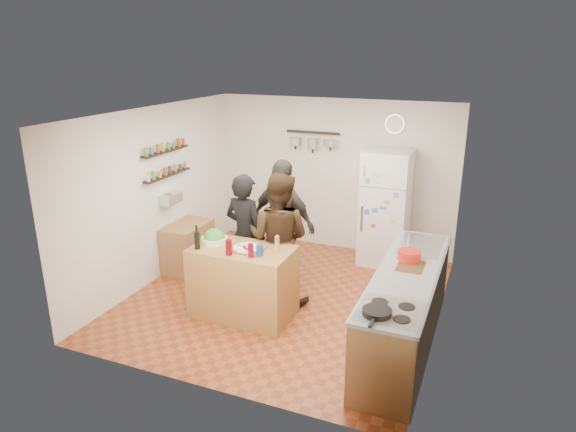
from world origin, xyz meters
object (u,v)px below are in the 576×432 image
at_px(wall_clock, 395,124).
at_px(person_left, 245,235).
at_px(counter_run, 405,310).
at_px(salad_bowl, 214,240).
at_px(wine_bottle, 197,240).
at_px(salt_canister, 260,250).
at_px(person_center, 279,238).
at_px(skillet, 377,312).
at_px(prep_island, 243,282).
at_px(person_back, 283,223).
at_px(fridge, 385,208).
at_px(red_bowl, 409,255).
at_px(pepper_mill, 277,246).
at_px(side_table, 188,247).

bearing_deg(wall_clock, person_left, -125.87).
xyz_separation_m(person_left, counter_run, (2.27, -0.52, -0.40)).
xyz_separation_m(salad_bowl, wine_bottle, (-0.08, -0.27, 0.08)).
bearing_deg(salt_canister, person_left, 128.14).
distance_m(person_center, skillet, 2.27).
bearing_deg(person_center, prep_island, 65.20).
bearing_deg(salt_canister, counter_run, 6.24).
relative_size(person_center, person_back, 0.97).
relative_size(person_left, fridge, 0.94).
height_order(salt_canister, red_bowl, salt_canister).
bearing_deg(fridge, wine_bottle, -124.31).
height_order(salad_bowl, person_center, person_center).
bearing_deg(fridge, person_left, -130.61).
bearing_deg(prep_island, counter_run, 1.92).
distance_m(salt_canister, person_left, 0.91).
bearing_deg(salad_bowl, person_center, 36.49).
relative_size(salt_canister, red_bowl, 0.52).
bearing_deg(counter_run, person_back, 152.59).
bearing_deg(person_back, person_center, 122.78).
xyz_separation_m(prep_island, pepper_mill, (0.45, 0.05, 0.54)).
bearing_deg(person_left, person_back, -116.27).
relative_size(salad_bowl, counter_run, 0.12).
relative_size(person_center, counter_run, 0.67).
xyz_separation_m(salad_bowl, person_left, (0.16, 0.54, -0.10)).
bearing_deg(wine_bottle, salt_canister, 7.13).
bearing_deg(red_bowl, salad_bowl, -171.60).
bearing_deg(person_left, prep_island, 123.94).
height_order(pepper_mill, person_left, person_left).
bearing_deg(side_table, skillet, -30.15).
relative_size(salt_canister, counter_run, 0.05).
bearing_deg(red_bowl, wine_bottle, -165.83).
xyz_separation_m(pepper_mill, salt_canister, (-0.15, -0.17, -0.02)).
height_order(skillet, red_bowl, red_bowl).
distance_m(person_left, skillet, 2.70).
bearing_deg(counter_run, wall_clock, 105.92).
xyz_separation_m(person_center, fridge, (1.01, 1.82, 0.01)).
distance_m(person_back, wall_clock, 2.36).
relative_size(pepper_mill, wall_clock, 0.58).
distance_m(prep_island, wall_clock, 3.43).
height_order(salad_bowl, red_bowl, red_bowl).
distance_m(pepper_mill, fridge, 2.46).
xyz_separation_m(fridge, wall_clock, (0.00, 0.33, 1.25)).
bearing_deg(red_bowl, wall_clock, 106.96).
bearing_deg(pepper_mill, counter_run, 0.64).
bearing_deg(person_left, salad_bowl, 83.66).
height_order(counter_run, skillet, skillet).
height_order(salt_canister, wall_clock, wall_clock).
bearing_deg(salt_canister, wine_bottle, -172.87).
distance_m(person_left, person_back, 0.59).
height_order(person_back, side_table, person_back).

